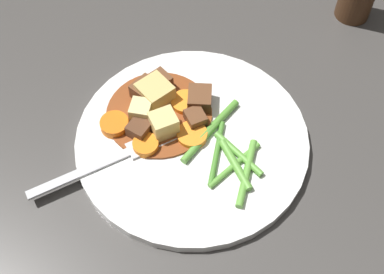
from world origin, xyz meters
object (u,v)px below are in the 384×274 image
object	(u,v)px
dinner_plate	(192,140)
carrot_slice_2	(146,145)
potato_chunk_1	(155,93)
fork	(111,160)
meat_chunk_0	(161,81)
meat_chunk_2	(145,90)
meat_chunk_3	(200,99)
carrot_slice_0	(185,103)
carrot_slice_1	(115,125)
potato_chunk_0	(164,124)
carrot_slice_3	(188,136)
meat_chunk_1	(195,119)
potato_chunk_2	(141,112)
meat_chunk_4	(139,129)

from	to	relation	value
dinner_plate	carrot_slice_2	bearing A→B (deg)	55.12
potato_chunk_1	fork	bearing A→B (deg)	100.78
dinner_plate	meat_chunk_0	xyz separation A→B (m)	(0.07, -0.03, 0.02)
dinner_plate	fork	distance (m)	0.09
carrot_slice_2	meat_chunk_2	size ratio (longest dim) A/B	1.03
meat_chunk_2	meat_chunk_0	bearing A→B (deg)	-103.15
dinner_plate	meat_chunk_3	bearing A→B (deg)	-61.28
carrot_slice_0	carrot_slice_1	xyz separation A→B (m)	(0.04, 0.08, 0.00)
carrot_slice_0	meat_chunk_0	xyz separation A→B (m)	(0.04, -0.00, 0.01)
meat_chunk_0	meat_chunk_3	xyz separation A→B (m)	(-0.05, -0.01, 0.00)
carrot_slice_2	potato_chunk_0	bearing A→B (deg)	-93.02
potato_chunk_1	carrot_slice_0	bearing A→B (deg)	-150.66
carrot_slice_3	potato_chunk_0	bearing A→B (deg)	23.52
carrot_slice_1	meat_chunk_0	bearing A→B (deg)	-90.94
carrot_slice_1	meat_chunk_1	bearing A→B (deg)	-136.46
meat_chunk_2	dinner_plate	bearing A→B (deg)	173.47
potato_chunk_0	potato_chunk_2	distance (m)	0.03
carrot_slice_1	meat_chunk_3	size ratio (longest dim) A/B	1.06
carrot_slice_3	meat_chunk_1	world-z (taller)	meat_chunk_1
dinner_plate	carrot_slice_3	size ratio (longest dim) A/B	7.61
carrot_slice_0	carrot_slice_1	distance (m)	0.09
carrot_slice_0	potato_chunk_2	bearing A→B (deg)	61.28
meat_chunk_2	meat_chunk_4	distance (m)	0.05
dinner_plate	carrot_slice_3	world-z (taller)	carrot_slice_3
potato_chunk_2	meat_chunk_0	size ratio (longest dim) A/B	1.06
dinner_plate	meat_chunk_0	bearing A→B (deg)	-23.60
carrot_slice_3	potato_chunk_0	distance (m)	0.03
potato_chunk_1	carrot_slice_1	bearing A→B (deg)	80.42
potato_chunk_0	fork	distance (m)	0.07
potato_chunk_0	carrot_slice_0	bearing A→B (deg)	-82.19
carrot_slice_3	meat_chunk_4	bearing A→B (deg)	34.91
carrot_slice_2	meat_chunk_3	bearing A→B (deg)	-95.37
potato_chunk_2	meat_chunk_4	xyz separation A→B (m)	(-0.01, 0.02, -0.00)
dinner_plate	fork	size ratio (longest dim) A/B	1.56
potato_chunk_2	meat_chunk_3	size ratio (longest dim) A/B	0.83
carrot_slice_1	meat_chunk_1	size ratio (longest dim) A/B	1.39
meat_chunk_0	carrot_slice_1	bearing A→B (deg)	89.06
carrot_slice_0	carrot_slice_2	bearing A→B (deg)	93.56
carrot_slice_1	potato_chunk_0	world-z (taller)	potato_chunk_0
carrot_slice_0	potato_chunk_0	world-z (taller)	potato_chunk_0
potato_chunk_0	meat_chunk_0	world-z (taller)	potato_chunk_0
carrot_slice_2	meat_chunk_0	world-z (taller)	meat_chunk_0
carrot_slice_2	meat_chunk_0	xyz separation A→B (m)	(0.04, -0.08, 0.01)
dinner_plate	meat_chunk_1	bearing A→B (deg)	-61.54
carrot_slice_0	meat_chunk_4	bearing A→B (deg)	78.86
fork	meat_chunk_2	bearing A→B (deg)	-70.57
carrot_slice_3	meat_chunk_3	world-z (taller)	meat_chunk_3
carrot_slice_2	potato_chunk_1	bearing A→B (deg)	-57.44
dinner_plate	carrot_slice_1	world-z (taller)	carrot_slice_1
potato_chunk_0	meat_chunk_2	bearing A→B (deg)	-24.91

